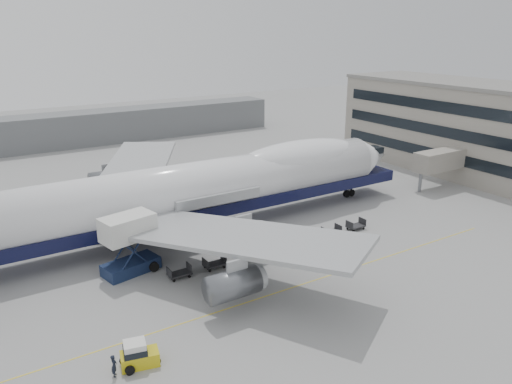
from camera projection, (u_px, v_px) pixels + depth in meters
ground at (249, 267)px, 53.14m from camera, size 260.00×260.00×0.00m
apron_line at (282, 291)px, 48.31m from camera, size 60.00×0.15×0.01m
hangar at (32, 133)px, 103.24m from camera, size 110.00×8.00×7.00m
airliner at (203, 187)px, 61.35m from camera, size 67.00×55.30×19.98m
catering_truck at (129, 241)px, 51.07m from camera, size 6.17×4.80×6.26m
baggage_tug at (138, 355)px, 37.40m from camera, size 3.08×2.09×2.06m
ground_worker at (114, 366)px, 36.28m from camera, size 0.64×0.75×1.76m
traffic_cone at (130, 357)px, 38.16m from camera, size 0.38×0.38×0.56m
dolly_0 at (179, 273)px, 50.76m from camera, size 2.30×1.35×1.30m
dolly_1 at (214, 264)px, 52.79m from camera, size 2.30×1.35×1.30m
dolly_2 at (247, 255)px, 54.83m from camera, size 2.30×1.35×1.30m
dolly_3 at (277, 247)px, 56.86m from camera, size 2.30×1.35×1.30m
dolly_4 at (305, 239)px, 58.90m from camera, size 2.30×1.35×1.30m
dolly_5 at (331, 232)px, 60.93m from camera, size 2.30×1.35×1.30m
dolly_6 at (356, 225)px, 62.97m from camera, size 2.30×1.35×1.30m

